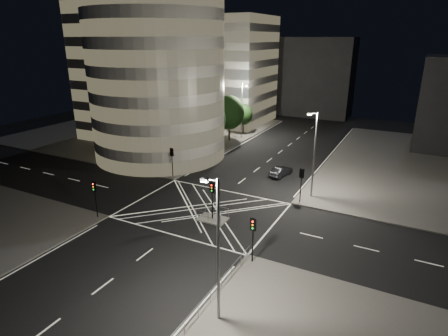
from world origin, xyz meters
The scene contains 24 objects.
ground centered at (0.00, 0.00, 0.00)m, with size 120.00×120.00×0.00m, color black.
sidewalk_far_left centered at (-29.00, 27.00, 0.07)m, with size 42.00×42.00×0.15m, color #5A5854.
central_island centered at (2.00, -1.50, 0.07)m, with size 3.00×2.00×0.15m, color slate.
office_tower_curved centered at (-20.74, 18.74, 12.65)m, with size 30.00×29.00×27.20m.
office_block_rear centered at (-22.00, 42.00, 11.15)m, with size 24.00×16.00×22.00m, color gray.
building_far_end centered at (-4.00, 58.00, 9.00)m, with size 18.00×8.00×18.00m, color black.
tree_a centered at (-10.50, 9.00, 4.29)m, with size 4.68×4.68×6.84m.
tree_b centered at (-10.50, 15.00, 5.01)m, with size 4.85×4.85×7.66m.
tree_c centered at (-10.50, 21.00, 5.00)m, with size 4.32×4.32×7.35m.
tree_d centered at (-10.50, 27.00, 5.29)m, with size 5.28×5.28×8.18m.
tree_e centered at (-10.50, 33.00, 3.90)m, with size 3.52×3.52×5.79m.
traffic_signal_fl centered at (-8.80, 6.80, 2.91)m, with size 0.55×0.22×4.00m.
traffic_signal_nl centered at (-8.80, -6.80, 2.91)m, with size 0.55×0.22×4.00m.
traffic_signal_fr centered at (8.80, 6.80, 2.91)m, with size 0.55×0.22×4.00m.
traffic_signal_nr centered at (8.80, -6.80, 2.91)m, with size 0.55×0.22×4.00m.
traffic_signal_island centered at (2.00, -1.50, 2.91)m, with size 0.55×0.22×4.00m.
street_lamp_left_near centered at (-9.44, 12.00, 5.54)m, with size 1.25×0.25×10.00m.
street_lamp_left_far centered at (-9.44, 30.00, 5.54)m, with size 1.25×0.25×10.00m.
street_lamp_right_far centered at (9.44, 9.00, 5.54)m, with size 1.25×0.25×10.00m.
street_lamp_right_near centered at (9.44, -14.00, 5.54)m, with size 1.25×0.25×10.00m.
railing_near_right centered at (8.30, -12.15, 0.70)m, with size 0.06×11.70×1.10m, color slate.
railing_island_south centered at (2.00, -2.40, 0.70)m, with size 2.80×0.06×1.10m, color slate.
railing_island_north centered at (2.00, -0.60, 0.70)m, with size 2.80×0.06×1.10m, color slate.
sedan centered at (3.91, 14.14, 0.67)m, with size 1.42×4.07×1.34m, color black.
Camera 1 is at (19.26, -31.87, 17.91)m, focal length 30.00 mm.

